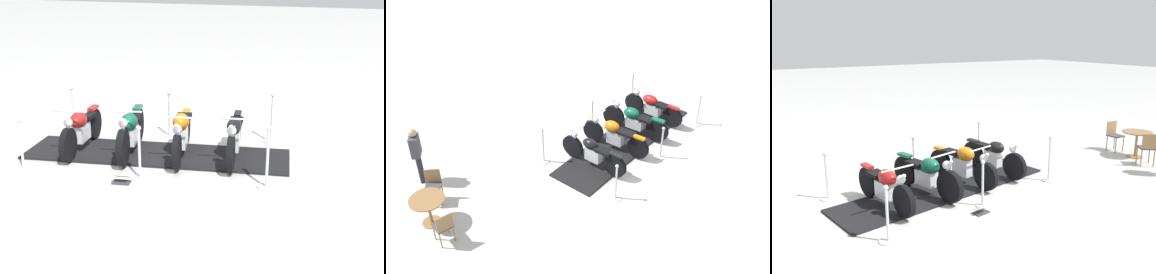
% 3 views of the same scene
% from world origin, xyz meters
% --- Properties ---
extents(ground_plane, '(80.00, 80.00, 0.00)m').
position_xyz_m(ground_plane, '(0.00, 0.00, 0.00)').
color(ground_plane, silver).
extents(display_platform, '(5.54, 2.29, 0.05)m').
position_xyz_m(display_platform, '(0.00, 0.00, 0.02)').
color(display_platform, black).
rests_on(display_platform, ground_plane).
extents(motorcycle_maroon, '(0.71, 2.10, 0.98)m').
position_xyz_m(motorcycle_maroon, '(-1.56, -0.30, 0.50)').
color(motorcycle_maroon, black).
rests_on(motorcycle_maroon, display_platform).
extents(motorcycle_forest, '(0.82, 2.19, 1.03)m').
position_xyz_m(motorcycle_forest, '(-0.52, -0.12, 0.51)').
color(motorcycle_forest, black).
rests_on(motorcycle_forest, display_platform).
extents(motorcycle_copper, '(0.80, 2.17, 0.97)m').
position_xyz_m(motorcycle_copper, '(0.53, 0.06, 0.53)').
color(motorcycle_copper, black).
rests_on(motorcycle_copper, display_platform).
extents(motorcycle_black, '(0.68, 2.15, 1.00)m').
position_xyz_m(motorcycle_black, '(1.57, 0.24, 0.50)').
color(motorcycle_black, black).
rests_on(motorcycle_black, display_platform).
extents(stanchion_left_rear, '(0.33, 0.33, 1.11)m').
position_xyz_m(stanchion_left_rear, '(2.05, 1.62, 0.36)').
color(stanchion_left_rear, silver).
rests_on(stanchion_left_rear, ground_plane).
extents(stanchion_right_front, '(0.34, 0.34, 1.05)m').
position_xyz_m(stanchion_right_front, '(-2.05, -1.62, 0.33)').
color(stanchion_right_front, silver).
rests_on(stanchion_right_front, ground_plane).
extents(stanchion_left_mid, '(0.30, 0.30, 1.05)m').
position_xyz_m(stanchion_left_mid, '(-0.21, 1.24, 0.36)').
color(stanchion_left_mid, silver).
rests_on(stanchion_left_mid, ground_plane).
extents(stanchion_right_mid, '(0.30, 0.30, 1.02)m').
position_xyz_m(stanchion_right_mid, '(0.21, -1.24, 0.35)').
color(stanchion_right_mid, silver).
rests_on(stanchion_right_mid, ground_plane).
extents(stanchion_right_rear, '(0.33, 0.33, 1.14)m').
position_xyz_m(stanchion_right_rear, '(2.47, -0.86, 0.38)').
color(stanchion_right_rear, silver).
rests_on(stanchion_right_rear, ground_plane).
extents(stanchion_left_front, '(0.34, 0.34, 1.08)m').
position_xyz_m(stanchion_left_front, '(-2.47, 0.86, 0.33)').
color(stanchion_left_front, silver).
rests_on(stanchion_left_front, ground_plane).
extents(info_placard, '(0.35, 0.28, 0.21)m').
position_xyz_m(info_placard, '(-0.02, -1.54, 0.07)').
color(info_placard, '#333338').
rests_on(info_placard, ground_plane).
extents(cafe_table, '(0.85, 0.85, 0.77)m').
position_xyz_m(cafe_table, '(6.06, -0.75, 0.59)').
color(cafe_table, olive).
rests_on(cafe_table, ground_plane).
extents(cafe_chair_near_table, '(0.42, 0.42, 0.91)m').
position_xyz_m(cafe_chair_near_table, '(6.10, 0.07, 0.54)').
color(cafe_chair_near_table, olive).
rests_on(cafe_chair_near_table, ground_plane).
extents(cafe_chair_across_table, '(0.56, 0.56, 0.92)m').
position_xyz_m(cafe_chair_across_table, '(5.59, -1.42, 0.55)').
color(cafe_chair_across_table, olive).
rests_on(cafe_chair_across_table, ground_plane).
extents(bystander_person, '(0.40, 0.46, 1.70)m').
position_xyz_m(bystander_person, '(5.49, -2.38, 1.02)').
color(bystander_person, '#23232D').
rests_on(bystander_person, ground_plane).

